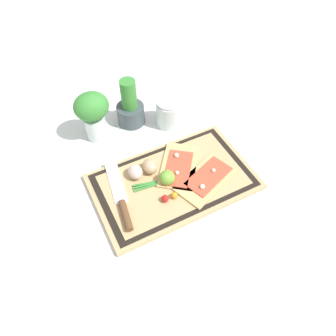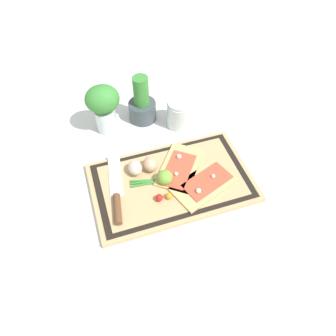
{
  "view_description": "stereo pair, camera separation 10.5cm",
  "coord_description": "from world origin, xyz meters",
  "px_view_note": "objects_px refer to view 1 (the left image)",
  "views": [
    {
      "loc": [
        -0.3,
        -0.55,
        0.86
      ],
      "look_at": [
        0.0,
        0.04,
        0.04
      ],
      "focal_mm": 35.0,
      "sensor_mm": 36.0,
      "label": 1
    },
    {
      "loc": [
        -0.21,
        -0.59,
        0.86
      ],
      "look_at": [
        0.0,
        0.04,
        0.04
      ],
      "focal_mm": 35.0,
      "sensor_mm": 36.0,
      "label": 2
    }
  ],
  "objects_px": {
    "lime": "(168,178)",
    "cherry_tomato_red": "(165,199)",
    "egg_brown": "(150,166)",
    "herb_glass": "(93,113)",
    "pizza_slice_far": "(179,166)",
    "herb_pot": "(130,108)",
    "pizza_slice_near": "(206,179)",
    "sauce_jar": "(169,114)",
    "egg_pink": "(135,172)",
    "cherry_tomato_yellow": "(174,195)",
    "knife": "(122,204)"
  },
  "relations": [
    {
      "from": "lime",
      "to": "cherry_tomato_red",
      "type": "distance_m",
      "value": 0.07
    },
    {
      "from": "egg_brown",
      "to": "herb_glass",
      "type": "bearing_deg",
      "value": 110.68
    },
    {
      "from": "pizza_slice_far",
      "to": "herb_pot",
      "type": "xyz_separation_m",
      "value": [
        -0.04,
        0.29,
        0.04
      ]
    },
    {
      "from": "pizza_slice_near",
      "to": "pizza_slice_far",
      "type": "distance_m",
      "value": 0.1
    },
    {
      "from": "egg_brown",
      "to": "sauce_jar",
      "type": "distance_m",
      "value": 0.25
    },
    {
      "from": "egg_pink",
      "to": "herb_glass",
      "type": "bearing_deg",
      "value": 100.01
    },
    {
      "from": "cherry_tomato_yellow",
      "to": "herb_pot",
      "type": "height_order",
      "value": "herb_pot"
    },
    {
      "from": "pizza_slice_far",
      "to": "knife",
      "type": "relative_size",
      "value": 0.8
    },
    {
      "from": "pizza_slice_near",
      "to": "cherry_tomato_yellow",
      "type": "relative_size",
      "value": 10.86
    },
    {
      "from": "cherry_tomato_yellow",
      "to": "herb_glass",
      "type": "relative_size",
      "value": 0.11
    },
    {
      "from": "knife",
      "to": "lime",
      "type": "distance_m",
      "value": 0.16
    },
    {
      "from": "pizza_slice_far",
      "to": "lime",
      "type": "relative_size",
      "value": 4.48
    },
    {
      "from": "cherry_tomato_yellow",
      "to": "knife",
      "type": "bearing_deg",
      "value": 164.0
    },
    {
      "from": "herb_pot",
      "to": "knife",
      "type": "bearing_deg",
      "value": -116.88
    },
    {
      "from": "cherry_tomato_red",
      "to": "pizza_slice_far",
      "type": "bearing_deg",
      "value": 44.13
    },
    {
      "from": "egg_pink",
      "to": "lime",
      "type": "bearing_deg",
      "value": -42.37
    },
    {
      "from": "egg_brown",
      "to": "pizza_slice_far",
      "type": "bearing_deg",
      "value": -18.18
    },
    {
      "from": "egg_pink",
      "to": "sauce_jar",
      "type": "bearing_deg",
      "value": 41.17
    },
    {
      "from": "sauce_jar",
      "to": "herb_glass",
      "type": "xyz_separation_m",
      "value": [
        -0.26,
        0.06,
        0.07
      ]
    },
    {
      "from": "herb_pot",
      "to": "sauce_jar",
      "type": "bearing_deg",
      "value": -31.17
    },
    {
      "from": "egg_brown",
      "to": "cherry_tomato_red",
      "type": "relative_size",
      "value": 2.39
    },
    {
      "from": "sauce_jar",
      "to": "cherry_tomato_red",
      "type": "bearing_deg",
      "value": -119.11
    },
    {
      "from": "pizza_slice_near",
      "to": "cherry_tomato_yellow",
      "type": "bearing_deg",
      "value": -174.2
    },
    {
      "from": "knife",
      "to": "sauce_jar",
      "type": "xyz_separation_m",
      "value": [
        0.3,
        0.28,
        0.02
      ]
    },
    {
      "from": "knife",
      "to": "lime",
      "type": "bearing_deg",
      "value": 4.89
    },
    {
      "from": "pizza_slice_far",
      "to": "knife",
      "type": "bearing_deg",
      "value": -166.11
    },
    {
      "from": "herb_pot",
      "to": "egg_brown",
      "type": "bearing_deg",
      "value": -99.81
    },
    {
      "from": "knife",
      "to": "cherry_tomato_yellow",
      "type": "bearing_deg",
      "value": -16.0
    },
    {
      "from": "herb_pot",
      "to": "herb_glass",
      "type": "height_order",
      "value": "herb_glass"
    },
    {
      "from": "pizza_slice_near",
      "to": "sauce_jar",
      "type": "relative_size",
      "value": 2.13
    },
    {
      "from": "knife",
      "to": "egg_brown",
      "type": "distance_m",
      "value": 0.16
    },
    {
      "from": "herb_pot",
      "to": "herb_glass",
      "type": "bearing_deg",
      "value": -173.85
    },
    {
      "from": "sauce_jar",
      "to": "herb_glass",
      "type": "height_order",
      "value": "herb_glass"
    },
    {
      "from": "pizza_slice_far",
      "to": "knife",
      "type": "height_order",
      "value": "pizza_slice_far"
    },
    {
      "from": "pizza_slice_far",
      "to": "lime",
      "type": "xyz_separation_m",
      "value": [
        -0.06,
        -0.04,
        0.02
      ]
    },
    {
      "from": "knife",
      "to": "egg_pink",
      "type": "height_order",
      "value": "egg_pink"
    },
    {
      "from": "pizza_slice_near",
      "to": "sauce_jar",
      "type": "height_order",
      "value": "sauce_jar"
    },
    {
      "from": "herb_pot",
      "to": "cherry_tomato_red",
      "type": "bearing_deg",
      "value": -98.01
    },
    {
      "from": "cherry_tomato_red",
      "to": "pizza_slice_near",
      "type": "bearing_deg",
      "value": 3.83
    },
    {
      "from": "egg_brown",
      "to": "egg_pink",
      "type": "bearing_deg",
      "value": 179.04
    },
    {
      "from": "egg_pink",
      "to": "herb_glass",
      "type": "xyz_separation_m",
      "value": [
        -0.04,
        0.25,
        0.07
      ]
    },
    {
      "from": "cherry_tomato_red",
      "to": "herb_glass",
      "type": "distance_m",
      "value": 0.39
    },
    {
      "from": "herb_glass",
      "to": "knife",
      "type": "bearing_deg",
      "value": -96.31
    },
    {
      "from": "herb_glass",
      "to": "cherry_tomato_red",
      "type": "bearing_deg",
      "value": -77.24
    },
    {
      "from": "pizza_slice_far",
      "to": "herb_glass",
      "type": "relative_size",
      "value": 1.18
    },
    {
      "from": "herb_glass",
      "to": "sauce_jar",
      "type": "bearing_deg",
      "value": -12.6
    },
    {
      "from": "cherry_tomato_red",
      "to": "herb_glass",
      "type": "xyz_separation_m",
      "value": [
        -0.09,
        0.38,
        0.08
      ]
    },
    {
      "from": "herb_pot",
      "to": "herb_glass",
      "type": "distance_m",
      "value": 0.15
    },
    {
      "from": "pizza_slice_far",
      "to": "sauce_jar",
      "type": "height_order",
      "value": "sauce_jar"
    },
    {
      "from": "knife",
      "to": "herb_pot",
      "type": "distance_m",
      "value": 0.39
    }
  ]
}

